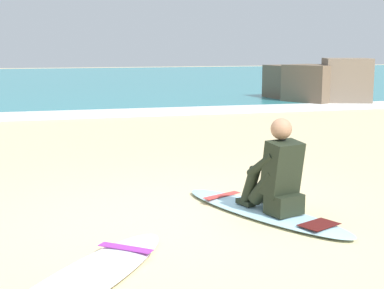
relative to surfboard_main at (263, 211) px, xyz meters
name	(u,v)px	position (x,y,z in m)	size (l,w,h in m)	color
ground_plane	(181,220)	(-0.86, 0.05, -0.04)	(80.00, 80.00, 0.00)	beige
sea	(65,81)	(-0.86, 22.50, 0.01)	(80.00, 28.00, 0.10)	teal
breaking_foam	(94,114)	(-0.86, 8.80, 0.02)	(80.00, 0.90, 0.11)	white
surfboard_main	(263,211)	(0.00, 0.00, 0.00)	(1.38, 2.26, 0.08)	#9ED1E5
surfer_seated	(277,176)	(0.08, -0.14, 0.40)	(0.53, 0.77, 0.95)	black
surfboard_spare_near	(82,280)	(-1.94, -1.28, 0.00)	(1.81, 2.06, 0.08)	silver
rock_outcrop_distant	(319,83)	(5.85, 9.98, 0.57)	(2.54, 3.10, 1.35)	brown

